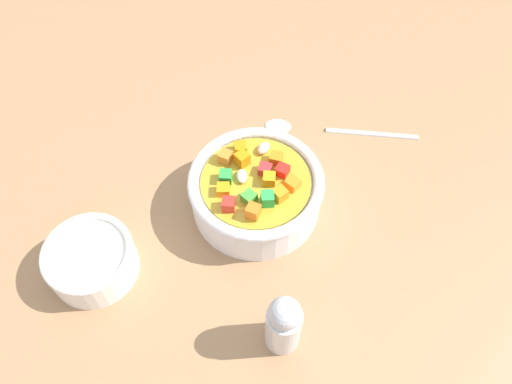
{
  "coord_description": "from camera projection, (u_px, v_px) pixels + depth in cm",
  "views": [
    {
      "loc": [
        24.99,
        20.96,
        51.48
      ],
      "look_at": [
        0.0,
        0.0,
        2.78
      ],
      "focal_mm": 35.21,
      "sensor_mm": 36.0,
      "label": 1
    }
  ],
  "objects": [
    {
      "name": "ground_plane",
      "position": [
        256.0,
        209.0,
        0.62
      ],
      "size": [
        140.0,
        140.0,
        2.0
      ],
      "primitive_type": "cube",
      "color": "#9E754F"
    },
    {
      "name": "spoon",
      "position": [
        320.0,
        128.0,
        0.67
      ],
      "size": [
        12.81,
        17.99,
        0.89
      ],
      "rotation": [
        0.0,
        0.0,
        5.3
      ],
      "color": "silver",
      "rests_on": "ground_plane"
    },
    {
      "name": "pepper_shaker",
      "position": [
        284.0,
        324.0,
        0.48
      ],
      "size": [
        3.55,
        3.55,
        8.83
      ],
      "color": "silver",
      "rests_on": "ground_plane"
    },
    {
      "name": "side_bowl_small",
      "position": [
        91.0,
        260.0,
        0.54
      ],
      "size": [
        9.76,
        9.76,
        4.42
      ],
      "color": "white",
      "rests_on": "ground_plane"
    },
    {
      "name": "soup_bowl_main",
      "position": [
        256.0,
        191.0,
        0.58
      ],
      "size": [
        15.61,
        15.61,
        6.69
      ],
      "color": "white",
      "rests_on": "ground_plane"
    }
  ]
}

